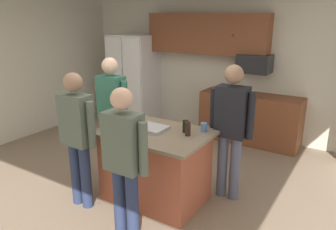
% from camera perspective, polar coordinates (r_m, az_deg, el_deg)
% --- Properties ---
extents(floor, '(7.04, 7.04, 0.00)m').
position_cam_1_polar(floor, '(4.59, -4.11, -12.76)').
color(floor, '#7F6B56').
rests_on(floor, ground).
extents(back_wall, '(6.40, 0.10, 2.60)m').
position_cam_1_polar(back_wall, '(6.52, 10.46, 8.18)').
color(back_wall, beige).
rests_on(back_wall, ground).
extents(cabinet_run_upper, '(2.40, 0.38, 0.75)m').
position_cam_1_polar(cabinet_run_upper, '(6.43, 6.68, 13.83)').
color(cabinet_run_upper, brown).
extents(cabinet_run_lower, '(1.80, 0.63, 0.90)m').
position_cam_1_polar(cabinet_run_lower, '(6.22, 14.04, -0.54)').
color(cabinet_run_lower, brown).
rests_on(cabinet_run_lower, ground).
extents(refrigerator, '(0.92, 0.76, 1.87)m').
position_cam_1_polar(refrigerator, '(7.22, -5.95, 6.29)').
color(refrigerator, white).
rests_on(refrigerator, ground).
extents(microwave_over_range, '(0.56, 0.40, 0.32)m').
position_cam_1_polar(microwave_over_range, '(6.02, 14.79, 8.61)').
color(microwave_over_range, black).
extents(kitchen_island, '(1.33, 0.93, 0.92)m').
position_cam_1_polar(kitchen_island, '(4.17, -2.22, -8.71)').
color(kitchen_island, '#9E4C33').
rests_on(kitchen_island, ground).
extents(person_elder_center, '(0.57, 0.23, 1.72)m').
position_cam_1_polar(person_elder_center, '(4.76, -9.69, 1.18)').
color(person_elder_center, '#383842').
rests_on(person_elder_center, ground).
extents(person_guest_left, '(0.57, 0.22, 1.63)m').
position_cam_1_polar(person_guest_left, '(3.30, -7.65, -7.14)').
color(person_guest_left, '#232D4C').
rests_on(person_guest_left, ground).
extents(person_host_foreground, '(0.57, 0.22, 1.66)m').
position_cam_1_polar(person_host_foreground, '(4.00, -15.48, -2.89)').
color(person_host_foreground, '#232D4C').
rests_on(person_host_foreground, ground).
extents(person_guest_right, '(0.57, 0.23, 1.72)m').
position_cam_1_polar(person_guest_right, '(4.09, 10.89, -1.50)').
color(person_guest_right, '#4C5166').
rests_on(person_guest_right, ground).
extents(glass_dark_ale, '(0.07, 0.07, 0.15)m').
position_cam_1_polar(glass_dark_ale, '(3.94, 3.03, -1.98)').
color(glass_dark_ale, black).
rests_on(glass_dark_ale, kitchen_island).
extents(glass_stout_tall, '(0.07, 0.07, 0.17)m').
position_cam_1_polar(glass_stout_tall, '(3.89, -5.28, -2.15)').
color(glass_stout_tall, black).
rests_on(glass_stout_tall, kitchen_island).
extents(glass_pilsner, '(0.07, 0.07, 0.17)m').
position_cam_1_polar(glass_pilsner, '(3.83, 3.47, -2.42)').
color(glass_pilsner, black).
rests_on(glass_pilsner, kitchen_island).
extents(glass_short_whisky, '(0.07, 0.07, 0.15)m').
position_cam_1_polar(glass_short_whisky, '(4.27, -7.43, -0.59)').
color(glass_short_whisky, black).
rests_on(glass_short_whisky, kitchen_island).
extents(mug_blue_stoneware, '(0.12, 0.08, 0.11)m').
position_cam_1_polar(mug_blue_stoneware, '(3.99, 6.28, -2.10)').
color(mug_blue_stoneware, '#4C6B99').
rests_on(mug_blue_stoneware, kitchen_island).
extents(serving_tray, '(0.44, 0.30, 0.04)m').
position_cam_1_polar(serving_tray, '(4.06, -3.32, -2.23)').
color(serving_tray, '#B7B7BC').
rests_on(serving_tray, kitchen_island).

